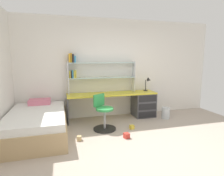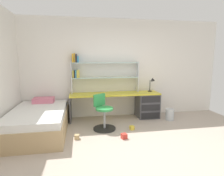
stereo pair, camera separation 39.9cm
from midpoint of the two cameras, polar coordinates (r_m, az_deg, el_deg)
ground_plane at (r=3.46m, az=12.24°, el=-19.19°), size 6.05×5.43×0.02m
room_shell at (r=4.00m, az=-10.13°, el=4.96°), size 6.05×5.43×2.68m
desk at (r=5.19m, az=10.28°, el=-4.63°), size 2.39×0.55×0.70m
bookshelf_hutch at (r=4.94m, az=-2.36°, el=5.40°), size 1.81×0.22×1.05m
desk_lamp at (r=5.31m, az=14.50°, el=1.63°), size 0.20×0.17×0.38m
swivel_chair at (r=4.30m, az=0.07°, el=-8.49°), size 0.52×0.52×0.80m
bed_platform at (r=4.34m, az=-19.21°, el=-9.68°), size 1.18×1.92×0.64m
waste_bin at (r=5.24m, az=19.46°, el=-7.72°), size 0.22×0.22×0.30m
toy_block_red_0 at (r=3.91m, az=6.75°, el=-14.54°), size 0.13×0.13×0.11m
toy_block_natural_1 at (r=3.91m, az=-7.81°, el=-14.72°), size 0.10×0.10×0.09m
toy_block_yellow_2 at (r=4.39m, az=8.80°, el=-12.02°), size 0.10×0.10×0.09m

